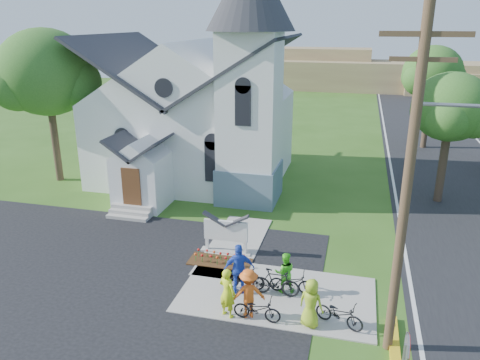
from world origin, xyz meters
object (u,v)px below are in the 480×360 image
(bike_1, at_px, (244,278))
(stop_sign, at_px, (405,359))
(cyclist_4, at_px, (311,303))
(bike_4, at_px, (339,314))
(bike_3, at_px, (276,282))
(cyclist_2, at_px, (239,269))
(bike_2, at_px, (291,282))
(church_sign, at_px, (226,231))
(bike_0, at_px, (257,309))
(cyclist_0, at_px, (227,293))
(utility_pole, at_px, (410,181))
(cyclist_1, at_px, (285,272))
(cyclist_3, at_px, (248,293))

(bike_1, bearing_deg, stop_sign, -135.37)
(cyclist_4, bearing_deg, bike_4, -146.50)
(bike_3, relative_size, cyclist_4, 1.03)
(cyclist_2, xyz_separation_m, bike_2, (1.84, 0.47, -0.54))
(church_sign, xyz_separation_m, bike_0, (2.34, -4.40, -0.55))
(cyclist_0, xyz_separation_m, bike_0, (1.02, 0.00, -0.46))
(cyclist_0, height_order, bike_1, cyclist_0)
(bike_1, height_order, bike_4, bike_1)
(bike_4, bearing_deg, cyclist_0, 117.01)
(utility_pole, height_order, bike_1, utility_pole)
(church_sign, height_order, bike_1, church_sign)
(cyclist_1, xyz_separation_m, cyclist_2, (-1.59, -0.49, 0.19))
(bike_2, bearing_deg, bike_0, 153.74)
(cyclist_1, height_order, bike_1, cyclist_1)
(bike_2, relative_size, cyclist_4, 0.96)
(bike_0, bearing_deg, cyclist_0, 91.86)
(stop_sign, bearing_deg, bike_1, 137.60)
(stop_sign, relative_size, cyclist_4, 1.48)
(cyclist_1, bearing_deg, bike_3, 39.33)
(cyclist_1, bearing_deg, bike_0, 60.46)
(cyclist_2, height_order, bike_4, cyclist_2)
(utility_pole, bearing_deg, bike_0, 175.94)
(bike_0, xyz_separation_m, cyclist_2, (-0.99, 1.48, 0.54))
(cyclist_0, bearing_deg, bike_3, -105.68)
(stop_sign, bearing_deg, bike_3, 130.60)
(cyclist_0, bearing_deg, bike_1, -70.59)
(bike_3, bearing_deg, cyclist_4, -136.94)
(cyclist_0, height_order, cyclist_1, cyclist_0)
(bike_0, relative_size, bike_3, 0.93)
(utility_pole, relative_size, bike_0, 6.22)
(bike_0, height_order, cyclist_4, cyclist_4)
(church_sign, bearing_deg, stop_sign, -48.12)
(cyclist_3, bearing_deg, stop_sign, 124.74)
(bike_2, bearing_deg, bike_4, -133.71)
(bike_1, distance_m, bike_2, 1.75)
(bike_4, bearing_deg, bike_3, 82.85)
(bike_0, relative_size, cyclist_3, 0.92)
(bike_0, relative_size, bike_4, 0.97)
(church_sign, height_order, cyclist_3, cyclist_3)
(bike_0, xyz_separation_m, cyclist_3, (-0.34, 0.16, 0.45))
(cyclist_1, bearing_deg, cyclist_0, 37.84)
(stop_sign, height_order, cyclist_2, stop_sign)
(cyclist_4, bearing_deg, stop_sign, 148.08)
(cyclist_4, relative_size, bike_4, 1.02)
(cyclist_1, xyz_separation_m, cyclist_3, (-0.93, -1.81, 0.09))
(cyclist_4, bearing_deg, bike_2, -44.80)
(stop_sign, relative_size, bike_4, 1.50)
(bike_0, bearing_deg, bike_4, -79.87)
(cyclist_3, bearing_deg, cyclist_1, -138.20)
(bike_2, bearing_deg, cyclist_4, -156.48)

